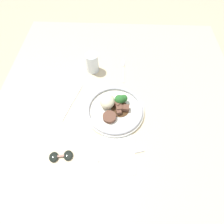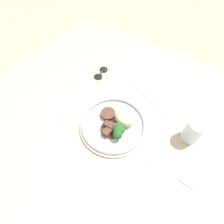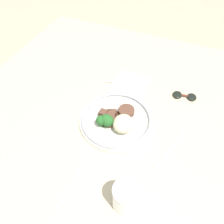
# 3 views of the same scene
# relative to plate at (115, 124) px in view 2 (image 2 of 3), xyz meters

# --- Properties ---
(ground_plane) EXTENTS (8.00, 8.00, 0.00)m
(ground_plane) POSITION_rel_plate_xyz_m (0.03, -0.02, -0.06)
(ground_plane) COLOR tan
(dining_table) EXTENTS (1.32, 1.19, 0.04)m
(dining_table) POSITION_rel_plate_xyz_m (0.03, -0.02, -0.04)
(dining_table) COLOR beige
(dining_table) RESTS_ON ground
(napkin) EXTENTS (0.16, 0.14, 0.00)m
(napkin) POSITION_rel_plate_xyz_m (-0.20, -0.02, -0.02)
(napkin) COLOR white
(napkin) RESTS_ON dining_table
(plate) EXTENTS (0.27, 0.27, 0.07)m
(plate) POSITION_rel_plate_xyz_m (0.00, 0.00, 0.00)
(plate) COLOR silver
(plate) RESTS_ON dining_table
(juice_glass) EXTENTS (0.06, 0.06, 0.10)m
(juice_glass) POSITION_rel_plate_xyz_m (0.26, 0.13, 0.03)
(juice_glass) COLOR orange
(juice_glass) RESTS_ON dining_table
(fork) EXTENTS (0.06, 0.19, 0.00)m
(fork) POSITION_rel_plate_xyz_m (-0.22, -0.01, -0.02)
(fork) COLOR #B7B7BC
(fork) RESTS_ON napkin
(knife) EXTENTS (0.21, 0.07, 0.00)m
(knife) POSITION_rel_plate_xyz_m (0.05, 0.20, -0.02)
(knife) COLOR #B7B7BC
(knife) RESTS_ON dining_table
(spoon) EXTENTS (0.17, 0.02, 0.01)m
(spoon) POSITION_rel_plate_xyz_m (0.29, -0.04, -0.02)
(spoon) COLOR #B7B7BC
(spoon) RESTS_ON dining_table
(sunglasses) EXTENTS (0.06, 0.10, 0.01)m
(sunglasses) POSITION_rel_plate_xyz_m (-0.23, 0.21, -0.01)
(sunglasses) COLOR black
(sunglasses) RESTS_ON dining_table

